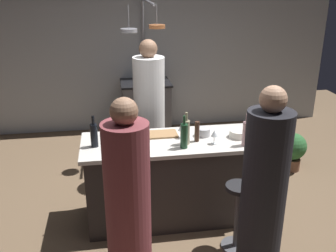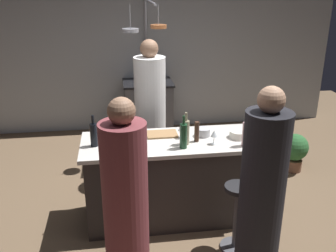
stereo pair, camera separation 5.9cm
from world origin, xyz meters
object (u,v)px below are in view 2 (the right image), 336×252
Objects in this scene: pepper_mill at (197,132)px; mixing_bowl_steel at (203,132)px; potted_plant at (294,150)px; wine_bottle_rose at (246,134)px; bar_stool_right at (237,215)px; wine_bottle_dark at (94,134)px; guest_right at (262,197)px; mixing_bowl_ceramic at (239,134)px; chef at (150,118)px; bar_stool_left at (122,224)px; cutting_board at (162,134)px; wine_glass_by_chef at (214,134)px; guest_left at (126,209)px; wine_bottle_green at (183,136)px; stove_range at (148,108)px; wine_glass_near_right_guest at (181,128)px; mixing_bowl_blue at (132,144)px; wine_bottle_white at (186,132)px; wine_bottle_red at (119,127)px.

pepper_mill is 1.43× the size of mixing_bowl_steel.
wine_bottle_rose reaches higher than potted_plant.
wine_bottle_dark is (-1.29, 0.59, 0.65)m from bar_stool_right.
bar_stool_right is 0.57m from guest_right.
mixing_bowl_steel reaches higher than mixing_bowl_ceramic.
chef is 1.64m from bar_stool_left.
guest_right is 5.35× the size of cutting_board.
pepper_mill is at bearing 148.99° from wine_glass_by_chef.
chef is at bearing 78.61° from guest_left.
mixing_bowl_ceramic is (0.61, 0.17, -0.09)m from wine_bottle_green.
stove_range is at bearing 99.96° from bar_stool_right.
wine_glass_near_right_guest reaches higher than mixing_bowl_blue.
stove_range is 0.50× the size of chef.
wine_bottle_rose is at bearing -5.99° from mixing_bowl_blue.
wine_glass_near_right_guest is (-0.59, 0.28, -0.02)m from wine_bottle_rose.
chef is 2.03m from guest_right.
guest_left is 5.29× the size of wine_bottle_dark.
wine_glass_near_right_guest is at bearing -30.63° from cutting_board.
mixing_bowl_ceramic is at bearing 88.58° from wine_bottle_rose.
wine_bottle_white is 0.28m from wine_glass_by_chef.
pepper_mill is at bearing -127.21° from mixing_bowl_steel.
wine_bottle_dark reaches higher than bar_stool_right.
stove_range is 2.45m from wine_bottle_red.
wine_bottle_dark is 1.63× the size of mixing_bowl_ceramic.
wine_bottle_white is 0.54m from mixing_bowl_blue.
bar_stool_right is 0.89m from wine_bottle_green.
pepper_mill is at bearing 109.47° from guest_right.
chef is at bearing 105.48° from wine_glass_near_right_guest.
pepper_mill is 0.67× the size of wine_bottle_dark.
mixing_bowl_steel is (0.47, -0.82, 0.11)m from chef.
stove_range is 2.64m from mixing_bowl_blue.
bar_stool_left is 1.26m from mixing_bowl_steel.
potted_plant is 3.62× the size of mixing_bowl_blue.
stove_range reaches higher than bar_stool_right.
mixing_bowl_steel reaches higher than potted_plant.
cutting_board is 0.43m from mixing_bowl_steel.
mixing_bowl_ceramic is (0.45, 0.03, -0.07)m from pepper_mill.
bar_stool_left is 1.00m from wine_bottle_green.
wine_bottle_dark reaches higher than cutting_board.
wine_bottle_dark is (-1.46, 0.20, -0.00)m from wine_bottle_rose.
wine_glass_by_chef is at bearing -34.55° from wine_glass_near_right_guest.
bar_stool_right is 1.07m from bar_stool_left.
guest_right is at bearing -80.24° from stove_range.
potted_plant is 2.13m from wine_bottle_green.
bar_stool_right is 1.56m from wine_bottle_dark.
guest_right is 5.43× the size of wine_bottle_dark.
potted_plant is at bearing 18.64° from wine_bottle_dark.
guest_right is 11.73× the size of wine_glass_near_right_guest.
guest_left is 5.22× the size of cutting_board.
bar_stool_left is (-0.53, -3.07, -0.07)m from stove_range.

